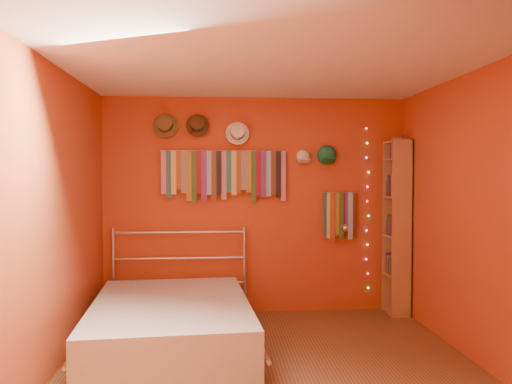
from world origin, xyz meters
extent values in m
plane|color=brown|center=(0.00, 0.00, 0.00)|extent=(3.50, 3.50, 0.00)
cube|color=#AC431B|center=(0.00, 1.75, 1.25)|extent=(3.50, 0.02, 2.50)
cube|color=#AC431B|center=(1.75, 0.00, 1.25)|extent=(0.02, 3.50, 2.50)
cube|color=#AC431B|center=(-1.75, 0.00, 1.25)|extent=(0.02, 3.50, 2.50)
cube|color=white|center=(0.00, 0.00, 2.50)|extent=(3.50, 3.50, 0.02)
cylinder|color=silver|center=(-0.37, 1.70, 1.88)|extent=(1.45, 0.01, 0.01)
cube|color=#BA5D88|center=(-1.05, 1.69, 1.63)|extent=(0.06, 0.01, 0.49)
cube|color=#1A535B|center=(-0.99, 1.68, 1.61)|extent=(0.06, 0.01, 0.54)
cube|color=#C5C04F|center=(-0.94, 1.68, 1.63)|extent=(0.06, 0.01, 0.50)
cube|color=brown|center=(-0.88, 1.69, 1.66)|extent=(0.06, 0.01, 0.44)
cube|color=#121F52|center=(-0.82, 1.68, 1.64)|extent=(0.06, 0.01, 0.48)
cube|color=brown|center=(-0.77, 1.68, 1.59)|extent=(0.06, 0.01, 0.57)
cube|color=#225120|center=(-0.71, 1.69, 1.58)|extent=(0.06, 0.01, 0.59)
cube|color=maroon|center=(-0.65, 1.68, 1.63)|extent=(0.06, 0.01, 0.50)
cube|color=#491861|center=(-0.59, 1.68, 1.60)|extent=(0.06, 0.01, 0.57)
cube|color=#6F9EC5|center=(-0.54, 1.69, 1.63)|extent=(0.06, 0.01, 0.50)
cube|color=#4B3119|center=(-0.48, 1.68, 1.60)|extent=(0.06, 0.01, 0.57)
cube|color=black|center=(-0.42, 1.68, 1.63)|extent=(0.06, 0.01, 0.49)
cube|color=#A85470|center=(-0.37, 1.69, 1.60)|extent=(0.06, 0.01, 0.56)
cube|color=#1B5E56|center=(-0.31, 1.68, 1.64)|extent=(0.06, 0.01, 0.48)
cube|color=gold|center=(-0.25, 1.68, 1.63)|extent=(0.06, 0.01, 0.51)
cube|color=brown|center=(-0.20, 1.69, 1.63)|extent=(0.06, 0.01, 0.50)
cube|color=navy|center=(-0.14, 1.68, 1.66)|extent=(0.06, 0.01, 0.45)
cube|color=olive|center=(-0.08, 1.68, 1.64)|extent=(0.06, 0.01, 0.48)
cube|color=#1E4C1F|center=(-0.02, 1.69, 1.58)|extent=(0.06, 0.01, 0.60)
cube|color=maroon|center=(0.03, 1.68, 1.62)|extent=(0.06, 0.01, 0.52)
cube|color=#471861|center=(0.09, 1.68, 1.61)|extent=(0.06, 0.01, 0.53)
cube|color=#7594D0|center=(0.15, 1.69, 1.62)|extent=(0.06, 0.01, 0.52)
cube|color=#462517|center=(0.20, 1.68, 1.63)|extent=(0.06, 0.01, 0.51)
cube|color=black|center=(0.26, 1.68, 1.61)|extent=(0.06, 0.01, 0.53)
cube|color=#A55280|center=(0.32, 1.69, 1.59)|extent=(0.06, 0.01, 0.58)
cylinder|color=silver|center=(0.99, 1.70, 1.40)|extent=(0.40, 0.01, 0.01)
cube|color=#174851|center=(0.83, 1.69, 1.14)|extent=(0.06, 0.01, 0.52)
cube|color=gold|center=(0.86, 1.68, 1.13)|extent=(0.06, 0.01, 0.54)
cube|color=#8B3916|center=(0.90, 1.68, 1.12)|extent=(0.06, 0.01, 0.57)
cube|color=#121C52|center=(0.93, 1.69, 1.15)|extent=(0.06, 0.01, 0.51)
cube|color=#835F17|center=(0.97, 1.68, 1.15)|extent=(0.06, 0.01, 0.50)
cube|color=#234D1F|center=(1.00, 1.68, 1.13)|extent=(0.06, 0.01, 0.54)
cube|color=#5C0D1F|center=(1.04, 1.69, 1.16)|extent=(0.06, 0.01, 0.47)
cube|color=#4D175F|center=(1.07, 1.68, 1.18)|extent=(0.06, 0.01, 0.45)
cube|color=#78A6D6|center=(1.11, 1.68, 1.12)|extent=(0.06, 0.01, 0.55)
cube|color=#492318|center=(1.15, 1.69, 1.17)|extent=(0.06, 0.01, 0.47)
cylinder|color=brown|center=(-1.03, 1.69, 2.16)|extent=(0.29, 0.07, 0.28)
cylinder|color=brown|center=(-1.03, 1.64, 2.18)|extent=(0.17, 0.14, 0.19)
cylinder|color=#332314|center=(-1.03, 1.67, 2.17)|extent=(0.17, 0.06, 0.18)
cylinder|color=#402A17|center=(-0.67, 1.69, 2.17)|extent=(0.26, 0.07, 0.26)
cylinder|color=#402A17|center=(-0.67, 1.64, 2.18)|extent=(0.16, 0.13, 0.17)
cylinder|color=black|center=(-0.67, 1.67, 2.17)|extent=(0.16, 0.05, 0.16)
cylinder|color=white|center=(-0.21, 1.69, 2.08)|extent=(0.27, 0.07, 0.27)
cylinder|color=white|center=(-0.21, 1.64, 2.09)|extent=(0.16, 0.13, 0.18)
cylinder|color=black|center=(-0.21, 1.67, 2.09)|extent=(0.16, 0.05, 0.16)
ellipsoid|color=white|center=(0.55, 1.70, 1.82)|extent=(0.17, 0.13, 0.17)
cube|color=white|center=(0.55, 1.60, 1.77)|extent=(0.12, 0.09, 0.05)
ellipsoid|color=#197443|center=(0.83, 1.70, 1.84)|extent=(0.20, 0.15, 0.20)
cube|color=#197443|center=(0.83, 1.58, 1.77)|extent=(0.15, 0.11, 0.06)
sphere|color=#FF3333|center=(1.30, 1.71, 2.15)|extent=(0.02, 0.02, 0.02)
sphere|color=#33FF4C|center=(1.31, 1.71, 1.98)|extent=(0.02, 0.02, 0.02)
sphere|color=#4C66FF|center=(1.31, 1.71, 1.81)|extent=(0.02, 0.02, 0.02)
sphere|color=yellow|center=(1.34, 1.71, 1.64)|extent=(0.02, 0.02, 0.02)
sphere|color=#FF4CCC|center=(1.32, 1.71, 1.46)|extent=(0.02, 0.02, 0.02)
sphere|color=#FF3333|center=(1.32, 1.71, 1.29)|extent=(0.02, 0.02, 0.02)
sphere|color=#33FF4C|center=(1.34, 1.71, 1.12)|extent=(0.02, 0.02, 0.02)
sphere|color=#4C66FF|center=(1.31, 1.71, 0.95)|extent=(0.02, 0.02, 0.02)
sphere|color=yellow|center=(1.33, 1.71, 0.78)|extent=(0.02, 0.02, 0.02)
sphere|color=#FF4CCC|center=(1.31, 1.71, 0.61)|extent=(0.02, 0.02, 0.02)
sphere|color=#FF3333|center=(1.33, 1.71, 0.44)|extent=(0.02, 0.02, 0.02)
sphere|color=#33FF4C|center=(1.34, 1.71, 0.26)|extent=(0.02, 0.02, 0.02)
cylinder|color=silver|center=(1.00, 1.73, 0.98)|extent=(0.03, 0.03, 0.03)
cylinder|color=silver|center=(1.00, 1.62, 1.01)|extent=(0.01, 0.24, 0.08)
sphere|color=white|center=(1.00, 1.49, 1.00)|extent=(0.07, 0.07, 0.07)
cube|color=olive|center=(1.62, 1.37, 1.00)|extent=(0.24, 0.02, 2.00)
cube|color=olive|center=(1.62, 1.69, 1.00)|extent=(0.24, 0.02, 2.00)
cube|color=olive|center=(1.74, 1.53, 1.00)|extent=(0.02, 0.34, 2.00)
cube|color=olive|center=(1.62, 1.53, 0.02)|extent=(0.24, 0.32, 0.02)
cube|color=olive|center=(1.62, 1.53, 0.45)|extent=(0.24, 0.32, 0.02)
cube|color=olive|center=(1.62, 1.53, 0.90)|extent=(0.24, 0.32, 0.02)
cube|color=olive|center=(1.62, 1.53, 1.35)|extent=(0.24, 0.32, 0.02)
cube|color=olive|center=(1.62, 1.53, 1.78)|extent=(0.24, 0.32, 0.02)
cube|color=olive|center=(1.62, 1.53, 1.98)|extent=(0.24, 0.32, 0.02)
cylinder|color=silver|center=(-1.62, 1.65, 0.50)|extent=(0.04, 0.04, 1.01)
cylinder|color=silver|center=(-0.13, 1.65, 0.50)|extent=(0.04, 0.04, 1.01)
cylinder|color=silver|center=(-0.87, 1.65, 0.37)|extent=(1.48, 0.03, 0.03)
cylinder|color=silver|center=(-0.87, 1.65, 0.66)|extent=(1.48, 0.03, 0.03)
cylinder|color=silver|center=(-0.87, 1.65, 0.95)|extent=(1.48, 0.03, 0.03)
cube|color=#B4B0A2|center=(-0.87, 0.59, 0.23)|extent=(1.56, 2.11, 0.40)
cylinder|color=silver|center=(-1.62, 0.59, 0.21)|extent=(0.18, 2.01, 0.03)
cylinder|color=silver|center=(-0.13, 0.59, 0.21)|extent=(0.18, 2.01, 0.03)
camera|label=1|loc=(-0.44, -4.04, 1.61)|focal=35.00mm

